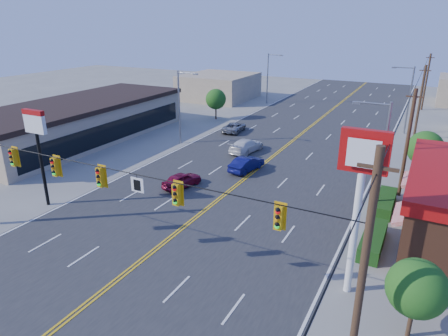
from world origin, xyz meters
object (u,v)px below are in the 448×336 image
at_px(signal_span, 118,191).
at_px(car_silver, 234,127).
at_px(kfc_pylon, 361,181).
at_px(pizza_hut_sign, 37,138).
at_px(car_white, 246,146).
at_px(car_magenta, 182,181).
at_px(car_blue, 247,164).

bearing_deg(signal_span, car_silver, 104.65).
height_order(kfc_pylon, pizza_hut_sign, kfc_pylon).
bearing_deg(car_silver, car_white, 119.20).
relative_size(car_magenta, car_white, 0.77).
bearing_deg(signal_span, car_blue, 91.93).
relative_size(pizza_hut_sign, car_blue, 1.71).
relative_size(pizza_hut_sign, car_white, 1.45).
height_order(pizza_hut_sign, car_silver, pizza_hut_sign).
distance_m(signal_span, pizza_hut_sign, 11.60).
relative_size(signal_span, car_white, 5.16).
distance_m(pizza_hut_sign, car_silver, 25.60).
height_order(signal_span, car_silver, signal_span).
height_order(car_magenta, car_blue, car_blue).
bearing_deg(car_white, signal_span, 104.76).
height_order(kfc_pylon, car_blue, kfc_pylon).
xyz_separation_m(signal_span, car_silver, (-7.57, 28.97, -4.29)).
relative_size(signal_span, kfc_pylon, 2.86).
xyz_separation_m(car_magenta, car_white, (0.81, 10.99, 0.07)).
bearing_deg(pizza_hut_sign, car_silver, 82.45).
xyz_separation_m(signal_span, car_magenta, (-3.74, 11.38, -4.27)).
xyz_separation_m(kfc_pylon, pizza_hut_sign, (-22.00, 0.00, -0.86)).
bearing_deg(car_silver, signal_span, 98.76).
relative_size(kfc_pylon, car_white, 1.80).
height_order(kfc_pylon, car_silver, kfc_pylon).
bearing_deg(car_silver, car_blue, 114.95).
height_order(signal_span, pizza_hut_sign, signal_span).
bearing_deg(pizza_hut_sign, car_blue, 52.16).
distance_m(signal_span, car_silver, 30.25).
bearing_deg(kfc_pylon, car_blue, 131.42).
height_order(pizza_hut_sign, car_magenta, pizza_hut_sign).
bearing_deg(signal_span, car_white, 97.46).
xyz_separation_m(signal_span, kfc_pylon, (11.12, 4.00, 1.16)).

